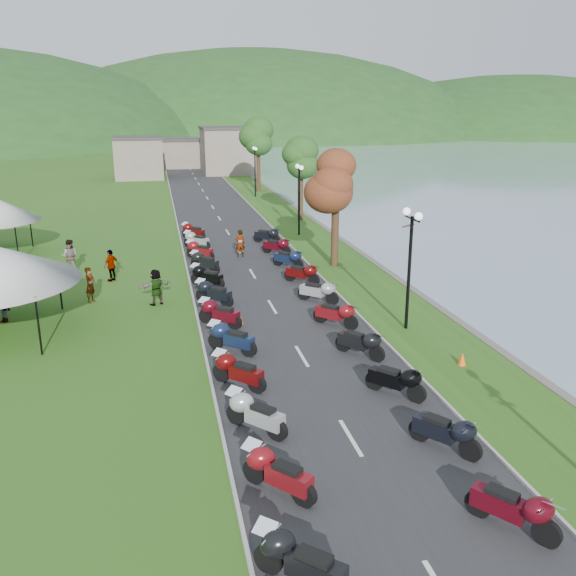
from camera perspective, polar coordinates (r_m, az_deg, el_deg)
road at (r=45.78m, az=-5.67°, el=5.21°), size 7.00×120.00×0.02m
hills_backdrop at (r=204.87m, az=-11.01°, el=13.84°), size 360.00×120.00×76.00m
far_building at (r=89.90m, az=-10.41°, el=12.23°), size 18.00×16.00×5.00m
moto_row_left at (r=23.25m, az=-5.46°, el=-4.82°), size 2.60×44.62×1.10m
moto_row_right at (r=27.53m, az=3.57°, el=-1.32°), size 2.60×32.51×1.10m
tree_lakeside at (r=35.27m, az=4.48°, el=8.22°), size 2.80×2.80×7.77m
pedestrian_a at (r=30.73m, az=-17.87°, el=-1.27°), size 0.69×0.77×1.73m
pedestrian_b at (r=36.55m, az=-19.58°, el=1.37°), size 1.01×0.68×1.91m
pedestrian_c at (r=29.32m, az=-25.03°, el=-2.91°), size 1.07×0.99×1.61m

